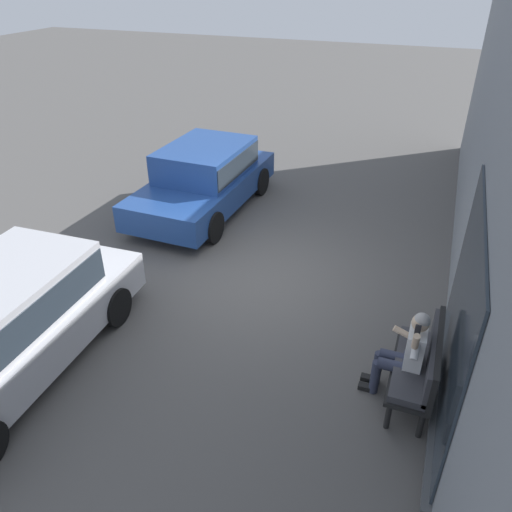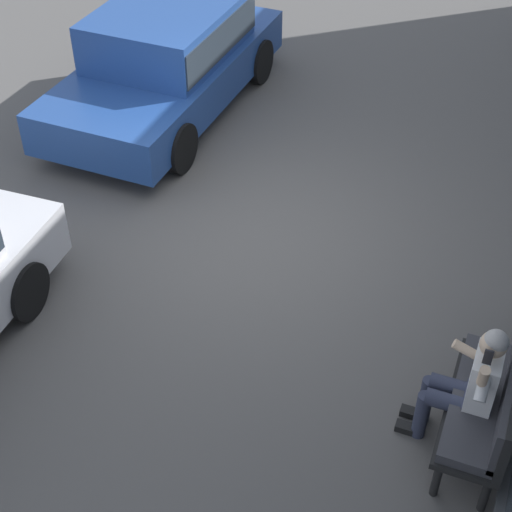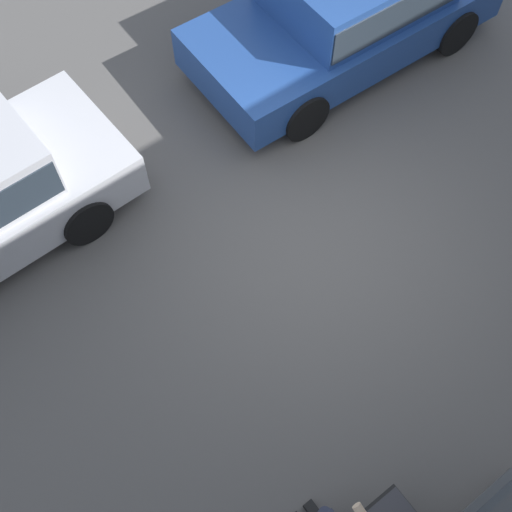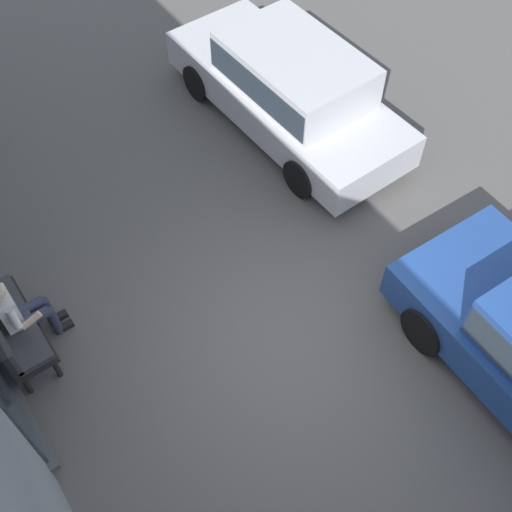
{
  "view_description": "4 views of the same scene",
  "coord_description": "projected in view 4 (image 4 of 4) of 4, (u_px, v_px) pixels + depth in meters",
  "views": [
    {
      "loc": [
        7.16,
        2.6,
        5.04
      ],
      "look_at": [
        0.89,
        0.22,
        1.02
      ],
      "focal_mm": 35.0,
      "sensor_mm": 36.0,
      "label": 1
    },
    {
      "loc": [
        6.58,
        2.6,
        5.69
      ],
      "look_at": [
        1.21,
        0.48,
        0.81
      ],
      "focal_mm": 55.0,
      "sensor_mm": 36.0,
      "label": 2
    },
    {
      "loc": [
        2.83,
        2.6,
        6.52
      ],
      "look_at": [
        1.06,
        0.23,
        1.22
      ],
      "focal_mm": 45.0,
      "sensor_mm": 36.0,
      "label": 3
    },
    {
      "loc": [
        -3.0,
        2.6,
        7.41
      ],
      "look_at": [
        0.75,
        -0.01,
        1.1
      ],
      "focal_mm": 45.0,
      "sensor_mm": 36.0,
      "label": 4
    }
  ],
  "objects": [
    {
      "name": "bench",
      "position": [
        4.0,
        325.0,
        7.81
      ],
      "size": [
        1.47,
        0.55,
        1.02
      ],
      "color": "black",
      "rests_on": "ground_plane"
    },
    {
      "name": "ground_plane",
      "position": [
        288.0,
        345.0,
        8.32
      ],
      "size": [
        60.0,
        60.0,
        0.0
      ],
      "primitive_type": "plane",
      "color": "#565451"
    },
    {
      "name": "parked_car_mid",
      "position": [
        290.0,
        85.0,
        10.11
      ],
      "size": [
        4.53,
        1.94,
        1.51
      ],
      "color": "silver",
      "rests_on": "ground_plane"
    },
    {
      "name": "person_on_phone",
      "position": [
        18.0,
        310.0,
        7.79
      ],
      "size": [
        0.73,
        0.74,
        1.36
      ],
      "color": "#2D3347",
      "rests_on": "ground_plane"
    }
  ]
}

